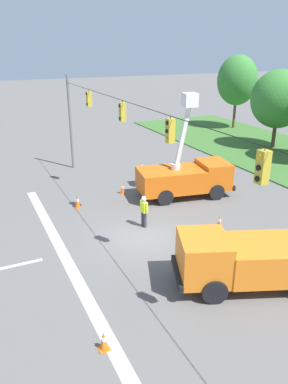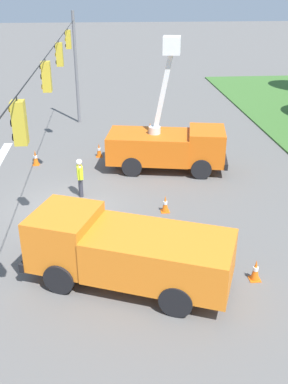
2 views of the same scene
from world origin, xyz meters
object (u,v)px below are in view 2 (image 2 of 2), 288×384
at_px(utility_truck_bucket_lift, 168,144).
at_px(road_worker, 80,175).
at_px(traffic_cone_far_right, 35,158).
at_px(traffic_cone_mid_right, 150,128).
at_px(traffic_cone_near_bucket, 99,150).
at_px(traffic_cone_foreground_left, 165,204).
at_px(traffic_cone_far_left, 256,270).
at_px(utility_truck_support_near, 126,250).

height_order(utility_truck_bucket_lift, road_worker, utility_truck_bucket_lift).
xyz_separation_m(road_worker, traffic_cone_far_right, (-4.04, -2.54, -0.59)).
bearing_deg(traffic_cone_mid_right, traffic_cone_near_bucket, -39.70).
bearing_deg(traffic_cone_far_right, utility_truck_bucket_lift, 80.66).
xyz_separation_m(traffic_cone_foreground_left, traffic_cone_far_left, (5.00, 2.29, -0.00)).
xyz_separation_m(traffic_cone_far_left, traffic_cone_far_right, (-10.91, -8.41, 0.04)).
bearing_deg(traffic_cone_foreground_left, utility_truck_bucket_lift, 171.02).
bearing_deg(traffic_cone_far_left, traffic_cone_mid_right, -173.21).
bearing_deg(traffic_cone_far_right, road_worker, 32.17).
relative_size(utility_truck_bucket_lift, road_worker, 3.70).
relative_size(traffic_cone_mid_right, traffic_cone_far_left, 1.01).
bearing_deg(road_worker, traffic_cone_near_bucket, 170.95).
distance_m(utility_truck_bucket_lift, traffic_cone_far_left, 9.95).
bearing_deg(traffic_cone_foreground_left, traffic_cone_mid_right, 177.80).
height_order(traffic_cone_foreground_left, traffic_cone_near_bucket, traffic_cone_near_bucket).
distance_m(traffic_cone_foreground_left, traffic_cone_near_bucket, 7.42).
height_order(utility_truck_support_near, traffic_cone_far_left, utility_truck_support_near).
bearing_deg(traffic_cone_near_bucket, utility_truck_support_near, 4.49).
bearing_deg(traffic_cone_foreground_left, road_worker, -117.63).
bearing_deg(traffic_cone_far_left, utility_truck_support_near, -93.25).
bearing_deg(road_worker, traffic_cone_far_right, -147.83).
xyz_separation_m(utility_truck_support_near, traffic_cone_near_bucket, (-11.63, -0.91, -0.82)).
xyz_separation_m(utility_truck_support_near, traffic_cone_far_right, (-10.68, -4.25, -0.80)).
distance_m(traffic_cone_mid_right, traffic_cone_far_left, 15.84).
bearing_deg(traffic_cone_mid_right, traffic_cone_foreground_left, -2.20).
distance_m(utility_truck_support_near, road_worker, 6.86).
height_order(traffic_cone_foreground_left, traffic_cone_mid_right, traffic_cone_mid_right).
xyz_separation_m(utility_truck_support_near, traffic_cone_foreground_left, (-4.76, 1.88, -0.84)).
height_order(utility_truck_support_near, traffic_cone_mid_right, utility_truck_support_near).
distance_m(utility_truck_support_near, traffic_cone_foreground_left, 5.19).
relative_size(utility_truck_bucket_lift, traffic_cone_mid_right, 8.72).
relative_size(traffic_cone_foreground_left, traffic_cone_mid_right, 0.99).
distance_m(road_worker, traffic_cone_foreground_left, 4.10).
bearing_deg(traffic_cone_near_bucket, road_worker, -9.05).
bearing_deg(traffic_cone_far_right, utility_truck_support_near, 21.70).
distance_m(traffic_cone_foreground_left, traffic_cone_far_left, 5.49).
distance_m(utility_truck_bucket_lift, traffic_cone_near_bucket, 4.23).
xyz_separation_m(utility_truck_support_near, road_worker, (-6.64, -1.71, -0.21)).
bearing_deg(road_worker, traffic_cone_mid_right, 155.68).
bearing_deg(traffic_cone_far_left, traffic_cone_foreground_left, -155.42).
bearing_deg(road_worker, traffic_cone_foreground_left, 62.37).
distance_m(road_worker, traffic_cone_far_left, 9.06).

